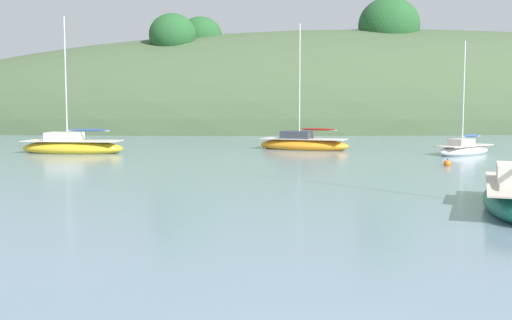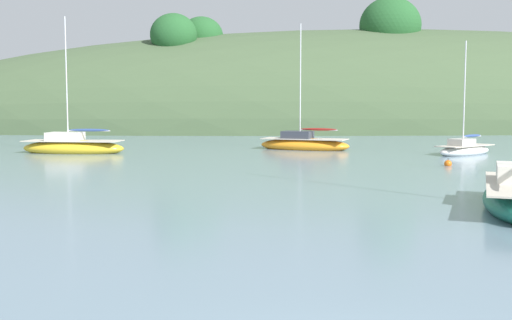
{
  "view_description": "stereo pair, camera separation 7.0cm",
  "coord_description": "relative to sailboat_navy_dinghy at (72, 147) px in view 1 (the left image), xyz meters",
  "views": [
    {
      "loc": [
        -2.02,
        -7.5,
        3.74
      ],
      "look_at": [
        0.0,
        20.0,
        1.2
      ],
      "focal_mm": 44.05,
      "sensor_mm": 36.0,
      "label": 1
    },
    {
      "loc": [
        -1.95,
        -7.5,
        3.74
      ],
      "look_at": [
        0.0,
        20.0,
        1.2
      ],
      "focal_mm": 44.05,
      "sensor_mm": 36.0,
      "label": 2
    }
  ],
  "objects": [
    {
      "name": "sailboat_teal_outer",
      "position": [
        17.58,
        2.13,
        -0.02
      ],
      "size": [
        7.62,
        5.39,
        10.14
      ],
      "color": "orange",
      "rests_on": "ground"
    },
    {
      "name": "far_shoreline_hill",
      "position": [
        37.17,
        39.54,
        -0.37
      ],
      "size": [
        150.0,
        36.0,
        31.28
      ],
      "color": "#425638",
      "rests_on": "ground"
    },
    {
      "name": "sailboat_navy_dinghy",
      "position": [
        0.0,
        0.0,
        0.0
      ],
      "size": [
        8.07,
        4.04,
        10.25
      ],
      "color": "gold",
      "rests_on": "ground"
    },
    {
      "name": "mooring_buoy_outer",
      "position": [
        24.2,
        -11.21,
        -0.34
      ],
      "size": [
        0.44,
        0.44,
        0.54
      ],
      "color": "orange",
      "rests_on": "ground"
    },
    {
      "name": "sailboat_yellow_far",
      "position": [
        28.41,
        -3.44,
        -0.1
      ],
      "size": [
        5.57,
        4.71,
        8.26
      ],
      "color": "white",
      "rests_on": "ground"
    }
  ]
}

